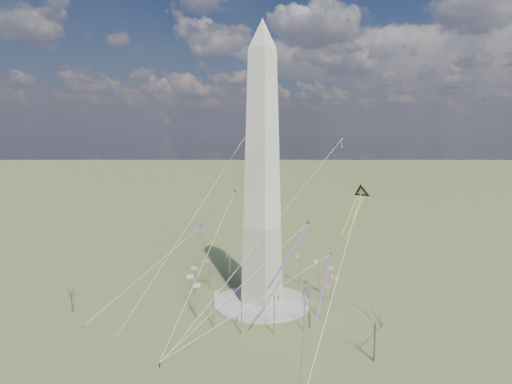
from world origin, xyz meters
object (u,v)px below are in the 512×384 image
Objects in this scene: washington_monument at (262,174)px; tree_near at (375,321)px; person_west at (84,328)px; kite_delta_black at (360,195)px.

washington_monument reaches higher than tree_near.
washington_monument is 66.21× the size of person_west.
washington_monument is at bearing 163.08° from tree_near.
person_west is (-81.32, -37.42, -10.77)m from tree_near.
kite_delta_black is (-14.23, 19.31, 31.33)m from tree_near.
kite_delta_black is (35.52, 4.17, -5.10)m from washington_monument.
tree_near is 0.97× the size of kite_delta_black.
washington_monument is 36.13m from kite_delta_black.
kite_delta_black is at bearing -111.67° from person_west.
washington_monument reaches higher than kite_delta_black.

